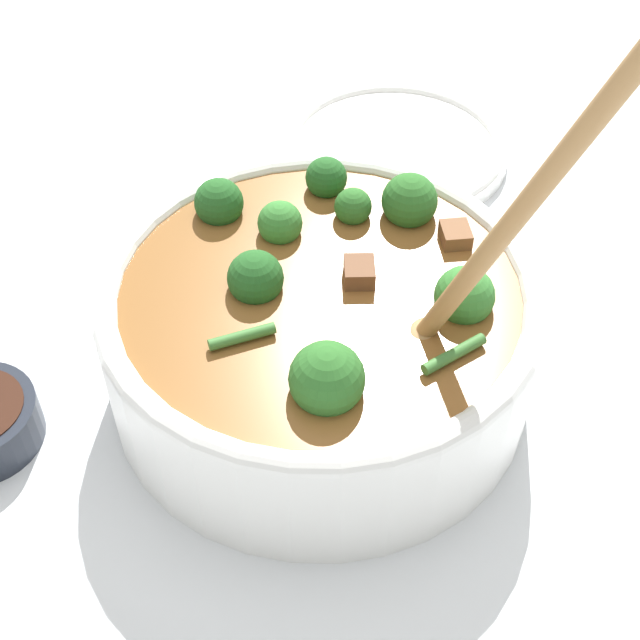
% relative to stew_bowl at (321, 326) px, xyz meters
% --- Properties ---
extents(ground_plane, '(4.00, 4.00, 0.00)m').
position_rel_stew_bowl_xyz_m(ground_plane, '(0.00, -0.00, -0.06)').
color(ground_plane, silver).
extents(stew_bowl, '(0.28, 0.31, 0.31)m').
position_rel_stew_bowl_xyz_m(stew_bowl, '(0.00, 0.00, 0.00)').
color(stew_bowl, white).
rests_on(stew_bowl, ground_plane).
extents(empty_plate, '(0.20, 0.20, 0.02)m').
position_rel_stew_bowl_xyz_m(empty_plate, '(-0.27, -0.07, -0.05)').
color(empty_plate, white).
rests_on(empty_plate, ground_plane).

